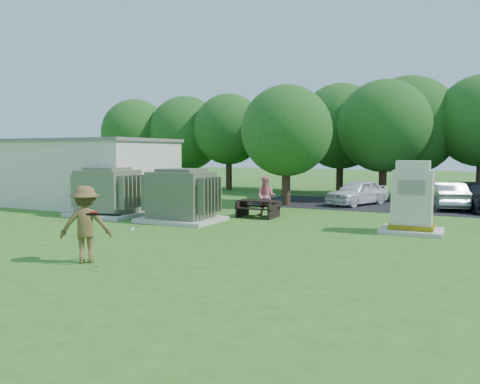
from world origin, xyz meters
The scene contains 15 objects.
ground centered at (0.00, 0.00, 0.00)m, with size 120.00×120.00×0.00m, color #2D6619.
service_building centered at (-11.00, 7.00, 1.60)m, with size 10.00×5.00×3.20m, color beige.
service_building_roof centered at (-11.00, 7.00, 3.27)m, with size 10.20×5.20×0.15m, color slate.
parking_strip centered at (7.00, 13.50, 0.01)m, with size 20.00×6.00×0.01m, color #232326.
transformer_left centered at (-6.50, 4.50, 0.97)m, with size 3.00×2.40×2.07m.
transformer_right centered at (-2.80, 4.50, 0.97)m, with size 3.00×2.40×2.07m.
generator_cabinet centered at (5.64, 5.68, 1.06)m, with size 2.00×1.63×2.43m.
picnic_table centered at (-0.54, 6.85, 0.44)m, with size 1.65×1.24×0.71m.
batter centered at (-1.20, -2.30, 0.95)m, with size 1.23×0.71×1.90m, color brown.
person_at_picnic centered at (-0.34, 7.25, 0.85)m, with size 0.82×0.64×1.70m, color pink.
car_white centered at (2.26, 13.21, 0.65)m, with size 1.53×3.81×1.30m, color white.
car_silver_a centered at (6.43, 13.50, 0.64)m, with size 1.34×3.85×1.27m, color #AEAEB3.
car_dark centered at (7.86, 13.33, 0.63)m, with size 1.75×4.31×1.25m, color black.
batting_equipment centered at (-0.47, -2.38, 1.19)m, with size 1.32×0.34×0.40m.
tree_row centered at (1.75, 18.50, 4.15)m, with size 41.30×13.30×7.30m.
Camera 1 is at (7.18, -10.93, 2.75)m, focal length 35.00 mm.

